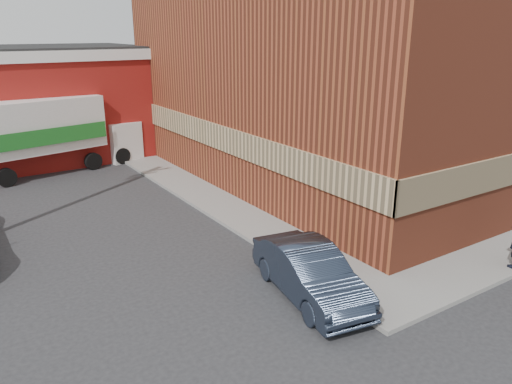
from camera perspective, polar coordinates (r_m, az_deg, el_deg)
ground at (r=13.07m, az=10.39°, el=-11.54°), size 90.00×90.00×0.00m
brick_building at (r=23.82m, az=11.13°, el=13.65°), size 14.25×18.25×9.36m
sidewalk_west at (r=20.15m, az=-6.07°, el=-0.34°), size 1.80×18.00×0.12m
sedan at (r=12.58m, az=6.17°, el=-9.14°), size 2.07×4.21×1.33m
box_truck at (r=25.03m, az=-22.06°, el=6.66°), size 7.28×3.37×3.46m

